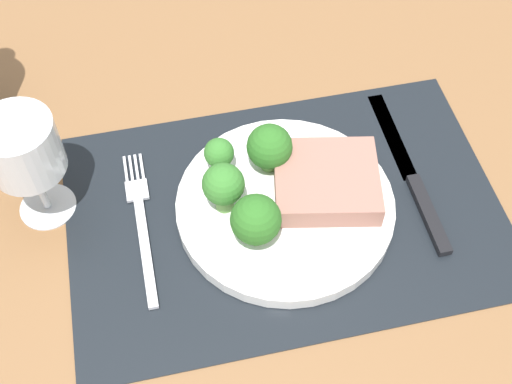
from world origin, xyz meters
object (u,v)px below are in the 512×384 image
Objects in this scene: fork at (142,224)px; knife at (414,181)px; wine_glass at (24,152)px; steak at (326,181)px; plate at (285,206)px.

knife is (29.79, -0.89, 0.05)cm from fork.
knife reaches higher than fork.
fork is at bearing -25.67° from wine_glass.
knife is 1.73× the size of wine_glass.
steak is at bearing -10.22° from wine_glass.
wine_glass is (-9.61, 4.62, 8.88)cm from fork.
fork is 0.83× the size of knife.
knife is 40.75cm from wine_glass.
wine_glass is at bearing 175.36° from knife.
wine_glass reaches higher than knife.
wine_glass is (-39.40, 5.51, 8.82)cm from knife.
knife is (10.13, -0.23, -2.64)cm from steak.
fork is (-19.67, 0.66, -2.69)cm from steak.
wine_glass reaches higher than fork.
plate is at bearing -174.62° from knife.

